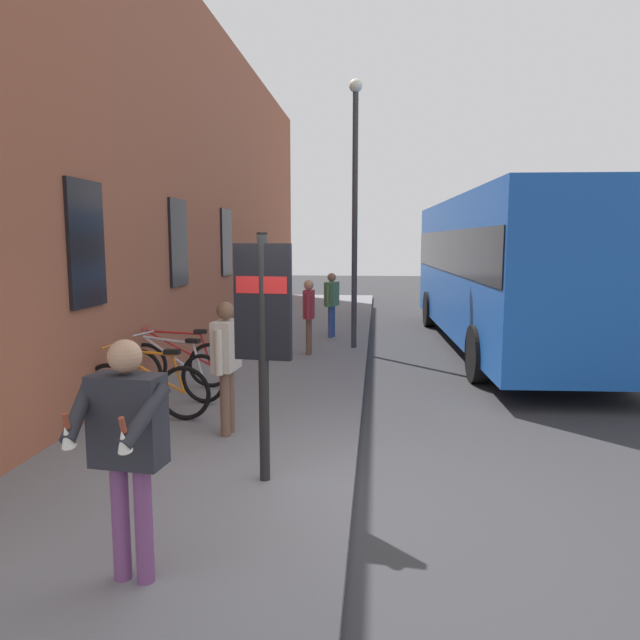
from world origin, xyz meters
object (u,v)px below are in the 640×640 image
pedestrian_near_bus (332,298)px  pedestrian_crossing_street (309,309)px  pedestrian_by_facade (226,354)px  city_bus (503,264)px  street_lamp (355,193)px  bicycle_nearest_sign (147,389)px  bicycle_beside_lamp (178,363)px  tourist_with_hotdogs (127,435)px  transit_info_sign (263,318)px  bicycle_by_door (172,374)px

pedestrian_near_bus → pedestrian_crossing_street: bearing=172.3°
pedestrian_crossing_street → pedestrian_by_facade: bearing=175.6°
city_bus → pedestrian_crossing_street: size_ratio=6.92×
pedestrian_by_facade → street_lamp: street_lamp is taller
bicycle_nearest_sign → pedestrian_by_facade: bearing=-113.5°
pedestrian_by_facade → pedestrian_near_bus: pedestrian_by_facade is taller
city_bus → bicycle_beside_lamp: bearing=128.3°
bicycle_beside_lamp → street_lamp: 5.49m
street_lamp → tourist_with_hotdogs: bearing=172.8°
transit_info_sign → tourist_with_hotdogs: transit_info_sign is taller
city_bus → pedestrian_by_facade: bearing=146.3°
transit_info_sign → pedestrian_by_facade: (1.32, 0.71, -0.62)m
bicycle_beside_lamp → transit_info_sign: (-3.50, -2.06, 1.21)m
bicycle_nearest_sign → city_bus: city_bus is taller
bicycle_nearest_sign → pedestrian_near_bus: bearing=-15.6°
bicycle_by_door → street_lamp: size_ratio=0.31×
pedestrian_by_facade → street_lamp: (6.00, -1.28, 2.33)m
city_bus → street_lamp: street_lamp is taller
bicycle_beside_lamp → street_lamp: bearing=-34.5°
bicycle_beside_lamp → city_bus: size_ratio=0.17×
pedestrian_by_facade → tourist_with_hotdogs: tourist_with_hotdogs is taller
bicycle_by_door → tourist_with_hotdogs: size_ratio=1.02×
city_bus → pedestrian_crossing_street: (-1.73, 4.19, -0.86)m
bicycle_by_door → transit_info_sign: bearing=-145.5°
pedestrian_near_bus → street_lamp: size_ratio=0.28×
bicycle_by_door → pedestrian_near_bus: 6.21m
bicycle_nearest_sign → bicycle_beside_lamp: size_ratio=1.00×
bicycle_by_door → pedestrian_near_bus: pedestrian_near_bus is taller
bicycle_beside_lamp → transit_info_sign: transit_info_sign is taller
pedestrian_by_facade → pedestrian_crossing_street: bearing=-4.4°
bicycle_nearest_sign → tourist_with_hotdogs: tourist_with_hotdogs is taller
transit_info_sign → pedestrian_by_facade: 1.62m
bicycle_nearest_sign → pedestrian_near_bus: pedestrian_near_bus is taller
bicycle_nearest_sign → street_lamp: 6.69m
bicycle_nearest_sign → city_bus: bearing=-42.4°
pedestrian_near_bus → bicycle_nearest_sign: bearing=164.4°
transit_info_sign → pedestrian_crossing_street: transit_info_sign is taller
street_lamp → bicycle_nearest_sign: bearing=155.5°
bicycle_nearest_sign → pedestrian_crossing_street: pedestrian_crossing_street is taller
bicycle_nearest_sign → bicycle_beside_lamp: bearing=4.9°
bicycle_by_door → transit_info_sign: 3.57m
street_lamp → transit_info_sign: bearing=175.5°
transit_info_sign → street_lamp: street_lamp is taller
bicycle_beside_lamp → transit_info_sign: size_ratio=0.74×
bicycle_beside_lamp → pedestrian_near_bus: pedestrian_near_bus is taller
bicycle_beside_lamp → pedestrian_crossing_street: 3.48m
transit_info_sign → pedestrian_by_facade: transit_info_sign is taller
bicycle_by_door → bicycle_beside_lamp: (0.73, 0.16, 0.00)m
city_bus → pedestrian_near_bus: bearing=83.2°
pedestrian_near_bus → bicycle_beside_lamp: bearing=158.4°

